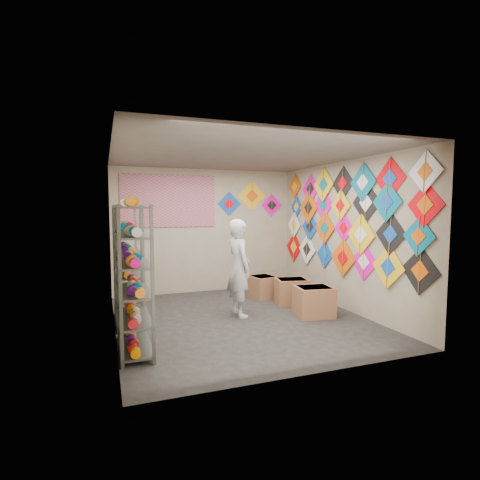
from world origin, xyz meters
name	(u,v)px	position (x,y,z in m)	size (l,w,h in m)	color
ground	(241,319)	(0.00, 0.00, 0.00)	(4.50, 4.50, 0.00)	black
room_walls	(241,221)	(0.00, 0.00, 1.64)	(4.50, 4.50, 4.50)	tan
shelf_rack_front	(133,279)	(-1.78, -0.85, 0.95)	(0.40, 1.10, 1.90)	#4C5147
shelf_rack_back	(127,264)	(-1.78, 0.45, 0.95)	(0.40, 1.10, 1.90)	#4C5147
string_spools	(130,264)	(-1.78, -0.20, 1.05)	(0.12, 2.36, 0.12)	#E50F85
kite_wall_display	(344,220)	(1.98, -0.04, 1.64)	(0.06, 4.37, 2.07)	black
back_wall_kites	(251,201)	(1.07, 2.24, 2.02)	(1.59, 0.02, 0.81)	blue
poster	(169,201)	(-0.80, 2.23, 2.00)	(2.00, 0.01, 1.10)	#7D4494
shopkeeper	(239,268)	(0.04, 0.18, 0.83)	(0.43, 0.63, 1.67)	silver
carton_a	(314,301)	(1.23, -0.29, 0.26)	(0.61, 0.51, 0.51)	#9F6945
carton_b	(292,291)	(1.27, 0.57, 0.24)	(0.60, 0.49, 0.49)	#9F6945
carton_c	(263,287)	(0.94, 1.23, 0.23)	(0.47, 0.52, 0.45)	#9F6945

